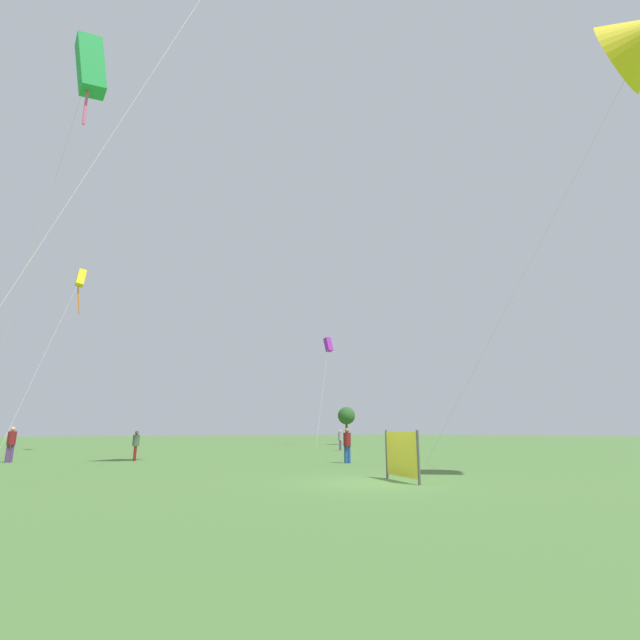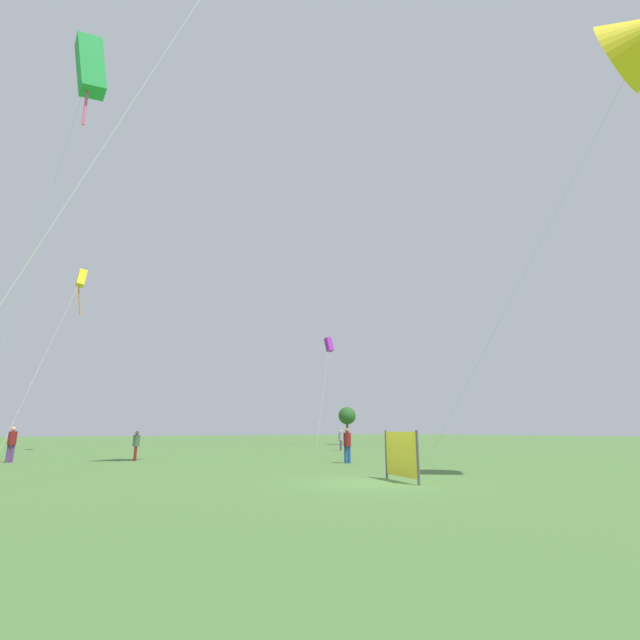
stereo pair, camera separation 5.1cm
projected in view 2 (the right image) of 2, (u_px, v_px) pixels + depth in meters
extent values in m
plane|color=#4C7538|center=(371.00, 483.00, 14.15)|extent=(280.00, 280.00, 0.00)
cylinder|color=#1E478C|center=(346.00, 455.00, 22.95)|extent=(0.15, 0.15, 0.81)
cylinder|color=#1E478C|center=(349.00, 455.00, 22.95)|extent=(0.15, 0.15, 0.81)
cylinder|color=maroon|center=(347.00, 439.00, 23.11)|extent=(0.37, 0.37, 0.64)
sphere|color=#997051|center=(347.00, 430.00, 23.21)|extent=(0.22, 0.22, 0.22)
cylinder|color=#593372|center=(8.00, 454.00, 23.44)|extent=(0.16, 0.16, 0.85)
cylinder|color=#593372|center=(12.00, 454.00, 23.52)|extent=(0.16, 0.16, 0.85)
cylinder|color=maroon|center=(12.00, 438.00, 23.65)|extent=(0.39, 0.39, 0.67)
sphere|color=tan|center=(14.00, 429.00, 23.76)|extent=(0.23, 0.23, 0.23)
cylinder|color=#593372|center=(341.00, 445.00, 37.68)|extent=(0.15, 0.15, 0.78)
cylinder|color=#593372|center=(341.00, 445.00, 37.83)|extent=(0.15, 0.15, 0.78)
cylinder|color=gray|center=(341.00, 437.00, 37.92)|extent=(0.36, 0.36, 0.62)
sphere|color=tan|center=(341.00, 431.00, 38.01)|extent=(0.21, 0.21, 0.21)
cylinder|color=maroon|center=(135.00, 453.00, 24.75)|extent=(0.14, 0.14, 0.75)
cylinder|color=maroon|center=(135.00, 454.00, 24.61)|extent=(0.14, 0.14, 0.75)
cylinder|color=#3F593F|center=(136.00, 441.00, 24.84)|extent=(0.34, 0.34, 0.59)
sphere|color=#997051|center=(137.00, 433.00, 24.93)|extent=(0.20, 0.20, 0.20)
cylinder|color=silver|center=(27.00, 268.00, 17.39)|extent=(2.00, 5.02, 14.93)
cube|color=green|center=(91.00, 67.00, 17.65)|extent=(1.20, 0.85, 2.23)
cylinder|color=#E5598C|center=(86.00, 99.00, 17.33)|extent=(0.11, 0.13, 2.17)
cylinder|color=silver|center=(46.00, 353.00, 31.67)|extent=(3.94, 7.38, 13.39)
cube|color=yellow|center=(82.00, 278.00, 37.25)|extent=(0.75, 0.91, 1.56)
cylinder|color=orange|center=(79.00, 298.00, 36.88)|extent=(0.50, 0.20, 2.65)
cylinder|color=silver|center=(515.00, 291.00, 18.57)|extent=(1.35, 11.82, 13.90)
cylinder|color=silver|center=(323.00, 391.00, 51.69)|extent=(5.38, 5.39, 11.73)
cube|color=purple|center=(329.00, 345.00, 56.68)|extent=(0.86, 1.03, 1.86)
cylinder|color=brown|center=(347.00, 433.00, 53.00)|extent=(0.26, 0.26, 2.54)
ellipsoid|color=#285623|center=(347.00, 416.00, 53.45)|extent=(1.96, 1.96, 1.96)
cylinder|color=#4C4C4C|center=(418.00, 457.00, 13.82)|extent=(0.08, 0.08, 1.57)
cylinder|color=#4C4C4C|center=(386.00, 454.00, 15.73)|extent=(0.08, 0.08, 1.57)
cube|color=yellow|center=(401.00, 454.00, 14.79)|extent=(0.59, 2.00, 1.37)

